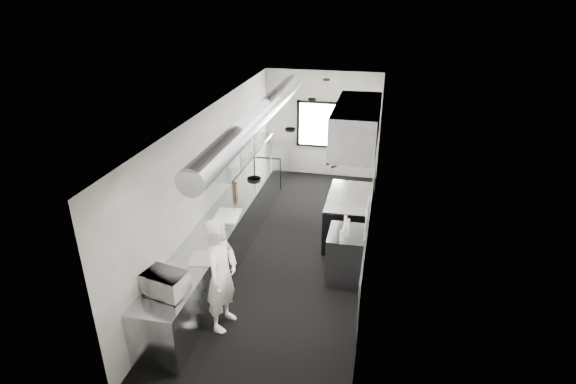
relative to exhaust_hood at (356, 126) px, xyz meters
The scene contains 35 objects.
floor 2.72m from the exhaust_hood, 147.45° to the right, with size 3.00×8.00×0.01m, color black.
ceiling 1.36m from the exhaust_hood, 147.45° to the right, with size 3.00×8.00×0.01m, color silver.
wall_back 3.62m from the exhaust_hood, 108.38° to the left, with size 3.00×0.02×2.80m, color silver.
wall_front 4.93m from the exhaust_hood, 103.13° to the right, with size 3.00×0.02×2.80m, color silver.
wall_left 2.87m from the exhaust_hood, 164.91° to the right, with size 0.02×8.00×2.80m, color silver.
wall_right 1.28m from the exhaust_hood, 60.05° to the right, with size 0.02×8.00×2.80m, color silver.
wall_cladding 1.92m from the exhaust_hood, 46.22° to the right, with size 0.03×5.50×1.10m, color #8D939A.
hvac_duct 1.83m from the exhaust_hood, behind, with size 0.40×0.40×6.40m, color gray.
service_window 3.58m from the exhaust_hood, 108.57° to the left, with size 1.36×0.05×1.25m.
exhaust_hood is the anchor object (origin of this frame).
prep_counter 3.20m from the exhaust_hood, 151.89° to the right, with size 0.70×6.00×0.90m, color #8D939A.
pass_shelf 2.46m from the exhaust_hood, behind, with size 0.45×3.00×0.68m.
range 1.92m from the exhaust_hood, behind, with size 0.88×1.60×0.94m.
bottle_station 2.39m from the exhaust_hood, 87.82° to the right, with size 0.65×0.80×0.90m, color #8D939A.
far_work_table 3.88m from the exhaust_hood, 131.94° to the left, with size 0.70×1.20×0.90m, color #8D939A.
notice_sheet_a 2.09m from the exhaust_hood, 78.88° to the right, with size 0.02×0.28×0.38m, color white.
notice_sheet_b 2.43m from the exhaust_hood, 80.58° to the right, with size 0.02×0.28×0.38m, color white.
line_cook 3.78m from the exhaust_hood, 118.14° to the right, with size 0.66×0.43×1.81m, color white.
microwave 4.46m from the exhaust_hood, 121.77° to the right, with size 0.54×0.41×0.32m, color silver.
deli_tub_a 4.20m from the exhaust_hood, 128.23° to the right, with size 0.14×0.14×0.10m, color #ABB4A6.
deli_tub_b 4.23m from the exhaust_hood, 126.36° to the right, with size 0.15×0.15×0.11m, color #ABB4A6.
newspaper 3.73m from the exhaust_hood, 127.69° to the right, with size 0.35×0.44×0.01m, color white.
small_plate 3.29m from the exhaust_hood, 138.24° to the right, with size 0.20×0.20×0.02m, color white.
pastry 3.27m from the exhaust_hood, 138.24° to the right, with size 0.09×0.09×0.09m, color #E0CE76.
cutting_board 2.91m from the exhaust_hood, 150.25° to the right, with size 0.43×0.58×0.02m, color white.
knife_block 2.74m from the exhaust_hood, behind, with size 0.09×0.20×0.22m, color #582D1F.
plate_stack_a 2.44m from the exhaust_hood, 169.40° to the right, with size 0.27×0.27×0.31m, color white.
plate_stack_b 2.38m from the exhaust_hood, behind, with size 0.23×0.23×0.29m, color white.
plate_stack_c 2.44m from the exhaust_hood, 167.26° to the left, with size 0.25×0.25×0.36m, color white.
plate_stack_d 2.62m from the exhaust_hood, 156.24° to the left, with size 0.22×0.22×0.34m, color white.
squeeze_bottle_a 2.17m from the exhaust_hood, 90.87° to the right, with size 0.06×0.06×0.17m, color white.
squeeze_bottle_b 2.07m from the exhaust_hood, 89.96° to the right, with size 0.06×0.06×0.18m, color white.
squeeze_bottle_c 1.99m from the exhaust_hood, 89.65° to the right, with size 0.06×0.06×0.18m, color white.
squeeze_bottle_d 1.87m from the exhaust_hood, 87.99° to the right, with size 0.06×0.06×0.18m, color white.
squeeze_bottle_e 1.77m from the exhaust_hood, 91.03° to the right, with size 0.05×0.05×0.16m, color white.
Camera 1 is at (1.63, -7.70, 4.87)m, focal length 28.89 mm.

